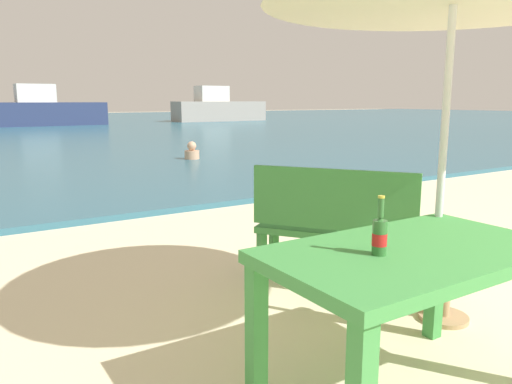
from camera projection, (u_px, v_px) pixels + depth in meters
name	position (u px, v px, depth m)	size (l,w,h in m)	color
sea_water	(4.00, 126.00, 27.36)	(120.00, 50.00, 0.08)	#2D6075
picnic_table_green	(411.00, 270.00, 2.30)	(1.40, 0.80, 0.76)	#3D8C42
beer_bottle_amber	(380.00, 234.00, 2.16)	(0.07, 0.07, 0.26)	#2D662D
side_table_wood	(447.00, 269.00, 3.21)	(0.44, 0.44, 0.54)	tan
bench_green_left	(335.00, 222.00, 3.66)	(0.99, 1.18, 0.95)	#3D8C42
swimmer_person	(192.00, 152.00, 11.51)	(0.34, 0.34, 0.41)	tan
boat_ferry	(46.00, 111.00, 26.71)	(6.05, 1.65, 2.20)	navy
boat_fishing_trawler	(218.00, 109.00, 32.69)	(6.24, 1.70, 2.27)	gray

